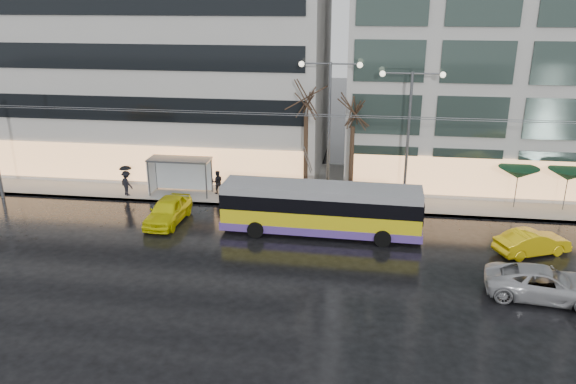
% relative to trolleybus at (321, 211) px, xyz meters
% --- Properties ---
extents(ground, '(140.00, 140.00, 0.00)m').
position_rel_trolleybus_xyz_m(ground, '(-2.00, -5.39, -1.42)').
color(ground, black).
rests_on(ground, ground).
extents(sidewalk, '(80.00, 10.00, 0.15)m').
position_rel_trolleybus_xyz_m(sidewalk, '(0.00, 8.61, -1.35)').
color(sidewalk, gray).
rests_on(sidewalk, ground).
extents(kerb, '(80.00, 0.10, 0.15)m').
position_rel_trolleybus_xyz_m(kerb, '(0.00, 3.66, -1.35)').
color(kerb, slate).
rests_on(kerb, ground).
extents(building_left, '(34.00, 14.00, 22.00)m').
position_rel_trolleybus_xyz_m(building_left, '(-18.00, 13.61, 9.73)').
color(building_left, '#AEACA7').
rests_on(building_left, sidewalk).
extents(trolleybus, '(11.43, 4.60, 5.26)m').
position_rel_trolleybus_xyz_m(trolleybus, '(0.00, 0.00, 0.00)').
color(trolleybus, gold).
rests_on(trolleybus, ground).
extents(catenary, '(42.24, 5.12, 7.00)m').
position_rel_trolleybus_xyz_m(catenary, '(-1.00, 2.55, 2.83)').
color(catenary, '#595B60').
rests_on(catenary, ground).
extents(bus_shelter, '(4.20, 1.60, 2.51)m').
position_rel_trolleybus_xyz_m(bus_shelter, '(-10.38, 5.30, 0.54)').
color(bus_shelter, '#595B60').
rests_on(bus_shelter, sidewalk).
extents(street_lamp_near, '(3.96, 0.36, 9.03)m').
position_rel_trolleybus_xyz_m(street_lamp_near, '(0.00, 5.41, 4.57)').
color(street_lamp_near, '#595B60').
rests_on(street_lamp_near, sidewalk).
extents(street_lamp_far, '(3.96, 0.36, 8.53)m').
position_rel_trolleybus_xyz_m(street_lamp_far, '(5.00, 5.41, 4.29)').
color(street_lamp_far, '#595B60').
rests_on(street_lamp_far, sidewalk).
extents(tree_a, '(3.20, 3.20, 8.40)m').
position_rel_trolleybus_xyz_m(tree_a, '(-1.50, 5.61, 5.66)').
color(tree_a, black).
rests_on(tree_a, sidewalk).
extents(tree_b, '(3.20, 3.20, 7.70)m').
position_rel_trolleybus_xyz_m(tree_b, '(1.50, 5.81, 4.97)').
color(tree_b, black).
rests_on(tree_b, sidewalk).
extents(parasol_a, '(2.50, 2.50, 2.65)m').
position_rel_trolleybus_xyz_m(parasol_a, '(12.00, 5.61, 1.02)').
color(parasol_a, '#595B60').
rests_on(parasol_a, sidewalk).
extents(parasol_b, '(2.50, 2.50, 2.65)m').
position_rel_trolleybus_xyz_m(parasol_b, '(15.00, 5.61, 1.02)').
color(parasol_b, '#595B60').
rests_on(parasol_b, sidewalk).
extents(taxi_a, '(2.01, 4.61, 1.55)m').
position_rel_trolleybus_xyz_m(taxi_a, '(-9.26, 0.40, -0.65)').
color(taxi_a, yellow).
rests_on(taxi_a, ground).
extents(taxi_b, '(4.25, 2.93, 1.33)m').
position_rel_trolleybus_xyz_m(taxi_b, '(11.37, -1.13, -0.76)').
color(taxi_b, '#DFB70B').
rests_on(taxi_b, ground).
extents(sedan_silver, '(5.40, 2.98, 1.43)m').
position_rel_trolleybus_xyz_m(sedan_silver, '(10.67, -5.85, -0.71)').
color(sedan_silver, '#A2A2A6').
rests_on(sedan_silver, ground).
extents(pedestrian_a, '(1.27, 1.28, 2.19)m').
position_rel_trolleybus_xyz_m(pedestrian_a, '(-8.21, 6.05, 0.19)').
color(pedestrian_a, black).
rests_on(pedestrian_a, sidewalk).
extents(pedestrian_b, '(0.94, 0.84, 1.61)m').
position_rel_trolleybus_xyz_m(pedestrian_b, '(-7.56, 5.57, -0.47)').
color(pedestrian_b, black).
rests_on(pedestrian_b, sidewalk).
extents(pedestrian_c, '(1.28, 1.14, 2.11)m').
position_rel_trolleybus_xyz_m(pedestrian_c, '(-13.55, 4.33, -0.16)').
color(pedestrian_c, black).
rests_on(pedestrian_c, sidewalk).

